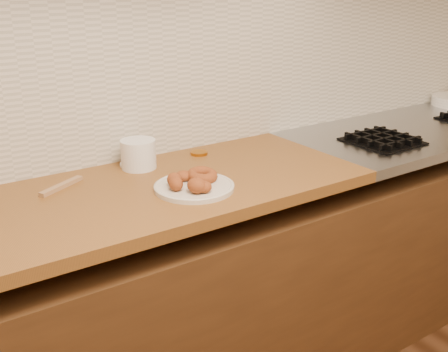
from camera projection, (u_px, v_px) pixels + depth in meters
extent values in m
cube|color=tan|center=(159.00, 31.00, 1.88)|extent=(4.00, 0.02, 2.70)
cube|color=#4D2E16|center=(208.00, 302.00, 1.97)|extent=(3.60, 0.60, 0.77)
cube|color=brown|center=(10.00, 225.00, 1.46)|extent=(2.30, 0.62, 0.04)
cube|color=#9EA0A5|center=(419.00, 130.00, 2.40)|extent=(1.30, 0.62, 0.04)
cube|color=beige|center=(163.00, 74.00, 1.92)|extent=(3.60, 0.02, 0.60)
cube|color=black|center=(382.00, 141.00, 2.15)|extent=(0.26, 0.26, 0.01)
cube|color=black|center=(367.00, 141.00, 2.09)|extent=(0.01, 0.24, 0.02)
cube|color=black|center=(401.00, 143.00, 2.07)|extent=(0.24, 0.01, 0.02)
cube|color=black|center=(378.00, 139.00, 2.13)|extent=(0.01, 0.24, 0.02)
cube|color=black|center=(388.00, 140.00, 2.12)|extent=(0.24, 0.01, 0.02)
cube|color=black|center=(387.00, 137.00, 2.16)|extent=(0.01, 0.24, 0.02)
cube|color=black|center=(377.00, 136.00, 2.17)|extent=(0.24, 0.01, 0.02)
cube|color=black|center=(397.00, 134.00, 2.19)|extent=(0.01, 0.24, 0.02)
cube|color=black|center=(366.00, 133.00, 2.21)|extent=(0.24, 0.01, 0.02)
cylinder|color=beige|center=(194.00, 187.00, 1.65)|extent=(0.25, 0.25, 0.01)
torus|color=#A05225|center=(202.00, 175.00, 1.69)|extent=(0.14, 0.14, 0.04)
ellipsoid|color=#A05225|center=(174.00, 179.00, 1.63)|extent=(0.06, 0.06, 0.04)
ellipsoid|color=#A05225|center=(176.00, 184.00, 1.60)|extent=(0.05, 0.06, 0.04)
ellipsoid|color=#A05225|center=(197.00, 185.00, 1.58)|extent=(0.07, 0.07, 0.05)
ellipsoid|color=#A05225|center=(204.00, 187.00, 1.59)|extent=(0.05, 0.05, 0.04)
ellipsoid|color=#A05225|center=(184.00, 176.00, 1.68)|extent=(0.07, 0.07, 0.03)
cylinder|color=white|center=(138.00, 154.00, 1.83)|extent=(0.15, 0.15, 0.10)
cylinder|color=white|center=(138.00, 164.00, 1.88)|extent=(0.17, 0.17, 0.01)
cylinder|color=#B57117|center=(199.00, 153.00, 1.99)|extent=(0.09, 0.09, 0.01)
cube|color=#9F764F|center=(61.00, 186.00, 1.66)|extent=(0.16, 0.11, 0.01)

